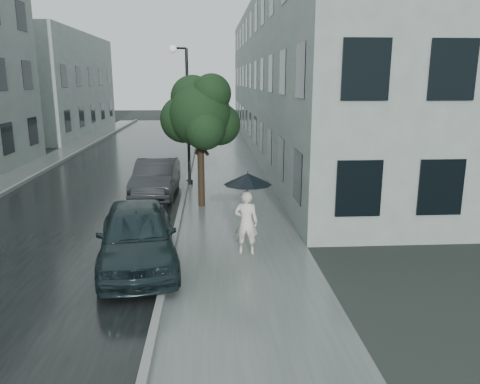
{
  "coord_description": "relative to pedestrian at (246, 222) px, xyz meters",
  "views": [
    {
      "loc": [
        -0.53,
        -10.14,
        4.36
      ],
      "look_at": [
        0.27,
        2.53,
        1.3
      ],
      "focal_mm": 35.0,
      "sensor_mm": 36.0,
      "label": 1
    }
  ],
  "objects": [
    {
      "name": "asphalt_road",
      "position": [
        -5.41,
        10.84,
        -0.84
      ],
      "size": [
        6.85,
        60.0,
        0.0
      ],
      "primitive_type": "cube",
      "color": "black",
      "rests_on": "ground"
    },
    {
      "name": "sidewalk_far",
      "position": [
        -9.84,
        10.84,
        -0.83
      ],
      "size": [
        1.7,
        60.0,
        0.01
      ],
      "primitive_type": "cube",
      "color": "#4C5451",
      "rests_on": "ground"
    },
    {
      "name": "car_near",
      "position": [
        -2.65,
        -0.58,
        -0.08
      ],
      "size": [
        2.42,
        4.64,
        1.51
      ],
      "primitive_type": "imported",
      "rotation": [
        0.0,
        0.0,
        0.15
      ],
      "color": "black",
      "rests_on": "ground"
    },
    {
      "name": "kerb_near",
      "position": [
        -1.91,
        10.84,
        -0.76
      ],
      "size": [
        0.15,
        60.0,
        0.15
      ],
      "primitive_type": "cube",
      "color": "slate",
      "rests_on": "ground"
    },
    {
      "name": "lamp_post",
      "position": [
        -1.92,
        8.26,
        2.4
      ],
      "size": [
        0.82,
        0.46,
        5.69
      ],
      "rotation": [
        0.0,
        0.0,
        0.31
      ],
      "color": "black",
      "rests_on": "ground"
    },
    {
      "name": "umbrella",
      "position": [
        0.03,
        -0.05,
        1.13
      ],
      "size": [
        1.6,
        1.6,
        1.22
      ],
      "rotation": [
        0.0,
        0.0,
        -0.42
      ],
      "color": "black",
      "rests_on": "ground"
    },
    {
      "name": "street_tree",
      "position": [
        -1.22,
        4.86,
        2.37
      ],
      "size": [
        2.78,
        2.52,
        4.57
      ],
      "color": "#332619",
      "rests_on": "ground"
    },
    {
      "name": "kerb_far",
      "position": [
        -8.91,
        10.84,
        -0.76
      ],
      "size": [
        0.15,
        60.0,
        0.15
      ],
      "primitive_type": "cube",
      "color": "slate",
      "rests_on": "ground"
    },
    {
      "name": "sidewalk",
      "position": [
        -0.09,
        10.84,
        -0.83
      ],
      "size": [
        3.5,
        60.0,
        0.01
      ],
      "primitive_type": "cube",
      "color": "slate",
      "rests_on": "ground"
    },
    {
      "name": "car_far",
      "position": [
        -2.98,
        6.43,
        -0.13
      ],
      "size": [
        1.59,
        4.27,
        1.39
      ],
      "primitive_type": "imported",
      "rotation": [
        0.0,
        0.0,
        -0.03
      ],
      "color": "#242629",
      "rests_on": "ground"
    },
    {
      "name": "building_near",
      "position": [
        5.13,
        18.34,
        3.66
      ],
      "size": [
        7.02,
        36.0,
        9.0
      ],
      "color": "#95A39E",
      "rests_on": "ground"
    },
    {
      "name": "building_far_b",
      "position": [
        -14.11,
        28.84,
        3.16
      ],
      "size": [
        7.02,
        18.0,
        8.0
      ],
      "color": "#95A39E",
      "rests_on": "ground"
    },
    {
      "name": "ground",
      "position": [
        -0.34,
        -1.16,
        -0.84
      ],
      "size": [
        120.0,
        120.0,
        0.0
      ],
      "primitive_type": "plane",
      "color": "black",
      "rests_on": "ground"
    },
    {
      "name": "pedestrian",
      "position": [
        0.0,
        0.0,
        0.0
      ],
      "size": [
        0.66,
        0.48,
        1.66
      ],
      "primitive_type": "imported",
      "rotation": [
        0.0,
        0.0,
        3.0
      ],
      "color": "silver",
      "rests_on": "sidewalk"
    }
  ]
}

